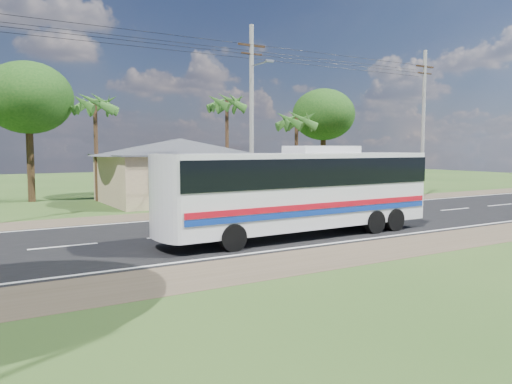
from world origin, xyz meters
TOP-DOWN VIEW (x-y plane):
  - ground at (0.00, 0.00)m, footprint 120.00×120.00m
  - road at (0.00, 0.00)m, footprint 120.00×16.00m
  - house at (1.00, 13.00)m, footprint 12.40×10.00m
  - waiting_shed at (13.00, 8.50)m, footprint 5.20×4.48m
  - concrete_barrier at (12.00, 5.60)m, footprint 7.00×0.30m
  - utility_poles at (2.67, 6.49)m, footprint 32.80×2.22m
  - palm_near at (9.50, 11.00)m, footprint 2.80×2.80m
  - palm_mid at (6.00, 15.50)m, footprint 2.80×2.80m
  - palm_far at (-4.00, 16.00)m, footprint 2.80×2.80m
  - tree_behind_house at (-8.00, 18.00)m, footprint 6.00×6.00m
  - tree_behind_shed at (16.00, 16.00)m, footprint 5.60×5.60m
  - coach_bus at (0.11, -2.72)m, footprint 12.33×2.98m
  - motorcycle at (-0.05, 4.98)m, footprint 1.91×1.19m
  - person at (6.92, 6.49)m, footprint 0.67×0.53m

SIDE VIEW (x-z plane):
  - ground at x=0.00m, z-range 0.00..0.00m
  - road at x=0.00m, z-range -0.01..0.02m
  - concrete_barrier at x=12.00m, z-range 0.00..0.90m
  - motorcycle at x=-0.05m, z-range 0.00..0.95m
  - person at x=6.92m, z-range 0.00..1.61m
  - coach_bus at x=0.11m, z-range 0.27..4.08m
  - house at x=1.00m, z-range 0.14..5.14m
  - waiting_shed at x=13.00m, z-range 1.05..4.40m
  - palm_near at x=9.50m, z-range 2.36..9.06m
  - utility_poles at x=2.67m, z-range 0.27..11.27m
  - palm_far at x=-4.00m, z-range 2.83..10.53m
  - tree_behind_shed at x=16.00m, z-range 2.17..11.19m
  - tree_behind_house at x=-8.00m, z-range 2.31..11.92m
  - palm_mid at x=6.00m, z-range 3.06..11.26m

